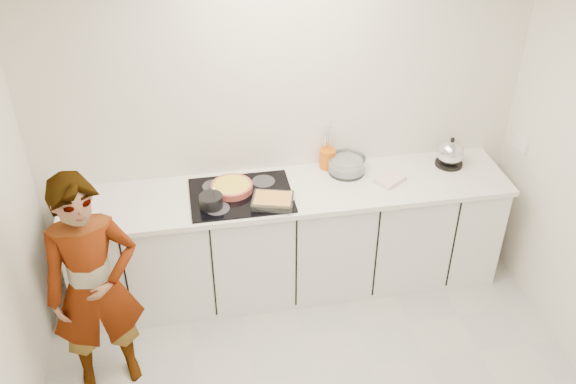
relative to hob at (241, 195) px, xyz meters
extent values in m
cube|color=white|center=(0.35, -1.26, 1.68)|extent=(3.60, 3.20, 0.00)
cube|color=white|center=(0.35, 0.34, 0.38)|extent=(3.60, 0.00, 2.60)
cube|color=white|center=(2.14, 0.07, 0.15)|extent=(0.02, 0.15, 0.09)
cube|color=white|center=(0.35, 0.02, -0.48)|extent=(3.20, 0.58, 0.87)
cube|color=white|center=(0.35, 0.02, -0.03)|extent=(3.24, 0.64, 0.04)
cube|color=black|center=(0.00, 0.00, 0.00)|extent=(0.72, 0.54, 0.01)
cylinder|color=#AC463B|center=(-0.06, 0.07, 0.03)|extent=(0.36, 0.36, 0.05)
cylinder|color=yellow|center=(-0.06, 0.07, 0.05)|extent=(0.31, 0.31, 0.01)
cylinder|color=black|center=(-0.22, -0.11, 0.05)|extent=(0.17, 0.17, 0.09)
cylinder|color=silver|center=(-0.20, -0.09, 0.09)|extent=(0.02, 0.06, 0.14)
cube|color=silver|center=(0.20, -0.16, 0.03)|extent=(0.33, 0.27, 0.05)
cube|color=gold|center=(0.20, -0.16, 0.05)|extent=(0.29, 0.24, 0.02)
cylinder|color=silver|center=(0.81, 0.18, 0.06)|extent=(0.36, 0.36, 0.13)
cylinder|color=white|center=(0.81, 0.18, 0.04)|extent=(0.31, 0.31, 0.06)
cube|color=white|center=(1.09, 0.00, 0.01)|extent=(0.26, 0.24, 0.03)
cylinder|color=black|center=(1.61, 0.14, 0.00)|extent=(0.25, 0.25, 0.02)
sphere|color=silver|center=(1.61, 0.14, 0.10)|extent=(0.24, 0.24, 0.20)
sphere|color=black|center=(1.61, 0.14, 0.21)|extent=(0.04, 0.04, 0.04)
cylinder|color=#D65D04|center=(0.69, 0.27, 0.07)|extent=(0.16, 0.16, 0.15)
imported|color=white|center=(-0.99, -0.66, -0.12)|extent=(0.65, 0.49, 1.59)
camera|label=1|loc=(-0.33, -3.73, 2.58)|focal=40.00mm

